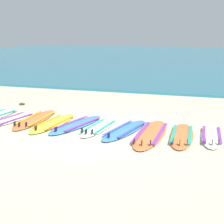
{
  "coord_description": "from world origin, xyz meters",
  "views": [
    {
      "loc": [
        3.03,
        -7.2,
        2.3
      ],
      "look_at": [
        0.23,
        1.21,
        0.25
      ],
      "focal_mm": 52.63,
      "sensor_mm": 36.0,
      "label": 1
    }
  ],
  "objects_px": {
    "surfboard_2": "(36,119)",
    "surfboard_8": "(182,135)",
    "surfboard_3": "(53,123)",
    "surfboard_5": "(99,127)",
    "surfboard_6": "(125,130)",
    "surfboard_9": "(211,136)",
    "surfboard_7": "(151,134)",
    "surfboard_1": "(12,119)",
    "surfboard_4": "(77,125)"
  },
  "relations": [
    {
      "from": "surfboard_1",
      "to": "surfboard_6",
      "type": "height_order",
      "value": "same"
    },
    {
      "from": "surfboard_2",
      "to": "surfboard_4",
      "type": "xyz_separation_m",
      "value": [
        1.33,
        -0.16,
        -0.0
      ]
    },
    {
      "from": "surfboard_1",
      "to": "surfboard_4",
      "type": "relative_size",
      "value": 0.89
    },
    {
      "from": "surfboard_1",
      "to": "surfboard_7",
      "type": "bearing_deg",
      "value": -1.81
    },
    {
      "from": "surfboard_7",
      "to": "surfboard_8",
      "type": "bearing_deg",
      "value": 7.77
    },
    {
      "from": "surfboard_7",
      "to": "surfboard_2",
      "type": "bearing_deg",
      "value": 173.83
    },
    {
      "from": "surfboard_5",
      "to": "surfboard_7",
      "type": "bearing_deg",
      "value": -5.21
    },
    {
      "from": "surfboard_2",
      "to": "surfboard_8",
      "type": "distance_m",
      "value": 4.07
    },
    {
      "from": "surfboard_3",
      "to": "surfboard_5",
      "type": "distance_m",
      "value": 1.31
    },
    {
      "from": "surfboard_6",
      "to": "surfboard_5",
      "type": "bearing_deg",
      "value": 179.0
    },
    {
      "from": "surfboard_3",
      "to": "surfboard_9",
      "type": "relative_size",
      "value": 1.11
    },
    {
      "from": "surfboard_3",
      "to": "surfboard_6",
      "type": "height_order",
      "value": "same"
    },
    {
      "from": "surfboard_1",
      "to": "surfboard_3",
      "type": "distance_m",
      "value": 1.3
    },
    {
      "from": "surfboard_1",
      "to": "surfboard_4",
      "type": "distance_m",
      "value": 1.95
    },
    {
      "from": "surfboard_5",
      "to": "surfboard_6",
      "type": "distance_m",
      "value": 0.7
    },
    {
      "from": "surfboard_2",
      "to": "surfboard_5",
      "type": "relative_size",
      "value": 1.24
    },
    {
      "from": "surfboard_3",
      "to": "surfboard_5",
      "type": "xyz_separation_m",
      "value": [
        1.31,
        -0.02,
        0.0
      ]
    },
    {
      "from": "surfboard_2",
      "to": "surfboard_8",
      "type": "relative_size",
      "value": 1.11
    },
    {
      "from": "surfboard_6",
      "to": "surfboard_8",
      "type": "bearing_deg",
      "value": -0.58
    },
    {
      "from": "surfboard_1",
      "to": "surfboard_8",
      "type": "distance_m",
      "value": 4.68
    },
    {
      "from": "surfboard_3",
      "to": "surfboard_7",
      "type": "xyz_separation_m",
      "value": [
        2.67,
        -0.14,
        0.0
      ]
    },
    {
      "from": "surfboard_3",
      "to": "surfboard_6",
      "type": "distance_m",
      "value": 2.01
    },
    {
      "from": "surfboard_7",
      "to": "surfboard_8",
      "type": "relative_size",
      "value": 1.19
    },
    {
      "from": "surfboard_1",
      "to": "surfboard_7",
      "type": "relative_size",
      "value": 0.78
    },
    {
      "from": "surfboard_3",
      "to": "surfboard_5",
      "type": "bearing_deg",
      "value": -0.77
    },
    {
      "from": "surfboard_3",
      "to": "surfboard_8",
      "type": "distance_m",
      "value": 3.39
    },
    {
      "from": "surfboard_5",
      "to": "surfboard_6",
      "type": "xyz_separation_m",
      "value": [
        0.7,
        -0.01,
        -0.0
      ]
    },
    {
      "from": "surfboard_6",
      "to": "surfboard_9",
      "type": "height_order",
      "value": "same"
    },
    {
      "from": "surfboard_1",
      "to": "surfboard_8",
      "type": "relative_size",
      "value": 0.93
    },
    {
      "from": "surfboard_1",
      "to": "surfboard_5",
      "type": "relative_size",
      "value": 1.04
    },
    {
      "from": "surfboard_7",
      "to": "surfboard_4",
      "type": "bearing_deg",
      "value": 174.16
    },
    {
      "from": "surfboard_3",
      "to": "surfboard_5",
      "type": "height_order",
      "value": "same"
    },
    {
      "from": "surfboard_5",
      "to": "surfboard_3",
      "type": "bearing_deg",
      "value": 179.23
    },
    {
      "from": "surfboard_2",
      "to": "surfboard_3",
      "type": "relative_size",
      "value": 1.1
    },
    {
      "from": "surfboard_3",
      "to": "surfboard_8",
      "type": "xyz_separation_m",
      "value": [
        3.39,
        -0.04,
        0.0
      ]
    },
    {
      "from": "surfboard_2",
      "to": "surfboard_7",
      "type": "relative_size",
      "value": 0.93
    },
    {
      "from": "surfboard_1",
      "to": "surfboard_7",
      "type": "height_order",
      "value": "same"
    },
    {
      "from": "surfboard_2",
      "to": "surfboard_9",
      "type": "bearing_deg",
      "value": -1.12
    },
    {
      "from": "surfboard_1",
      "to": "surfboard_6",
      "type": "xyz_separation_m",
      "value": [
        3.3,
        -0.01,
        -0.0
      ]
    },
    {
      "from": "surfboard_6",
      "to": "surfboard_2",
      "type": "bearing_deg",
      "value": 174.68
    },
    {
      "from": "surfboard_9",
      "to": "surfboard_7",
      "type": "bearing_deg",
      "value": -168.98
    },
    {
      "from": "surfboard_4",
      "to": "surfboard_5",
      "type": "height_order",
      "value": "same"
    },
    {
      "from": "surfboard_7",
      "to": "surfboard_3",
      "type": "bearing_deg",
      "value": 176.96
    },
    {
      "from": "surfboard_5",
      "to": "surfboard_6",
      "type": "bearing_deg",
      "value": -1.0
    },
    {
      "from": "surfboard_4",
      "to": "surfboard_6",
      "type": "distance_m",
      "value": 1.36
    },
    {
      "from": "surfboard_8",
      "to": "surfboard_1",
      "type": "bearing_deg",
      "value": 179.66
    },
    {
      "from": "surfboard_2",
      "to": "surfboard_3",
      "type": "distance_m",
      "value": 0.71
    },
    {
      "from": "surfboard_2",
      "to": "surfboard_9",
      "type": "height_order",
      "value": "same"
    },
    {
      "from": "surfboard_5",
      "to": "surfboard_7",
      "type": "relative_size",
      "value": 0.75
    },
    {
      "from": "surfboard_1",
      "to": "surfboard_2",
      "type": "xyz_separation_m",
      "value": [
        0.62,
        0.24,
        0.0
      ]
    }
  ]
}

